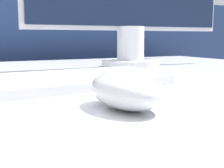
{
  "coord_description": "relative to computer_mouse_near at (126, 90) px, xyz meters",
  "views": [
    {
      "loc": [
        -0.11,
        -0.6,
        0.83
      ],
      "look_at": [
        0.07,
        -0.24,
        0.77
      ],
      "focal_mm": 50.0,
      "sensor_mm": 36.0,
      "label": 1
    }
  ],
  "objects": [
    {
      "name": "computer_mouse_near",
      "position": [
        0.0,
        0.0,
        0.0
      ],
      "size": [
        0.08,
        0.13,
        0.05
      ],
      "rotation": [
        0.0,
        0.0,
        0.06
      ],
      "color": "silver",
      "rests_on": "desk"
    },
    {
      "name": "keyboard",
      "position": [
        -0.03,
        0.19,
        -0.01
      ],
      "size": [
        0.42,
        0.18,
        0.02
      ],
      "rotation": [
        0.0,
        0.0,
        0.09
      ],
      "color": "silver",
      "rests_on": "desk"
    }
  ]
}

